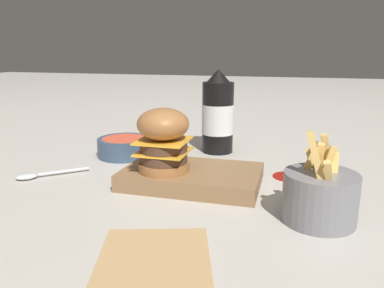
{
  "coord_description": "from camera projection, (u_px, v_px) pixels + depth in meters",
  "views": [
    {
      "loc": [
        -0.22,
        0.69,
        0.26
      ],
      "look_at": [
        -0.04,
        0.02,
        0.08
      ],
      "focal_mm": 35.0,
      "sensor_mm": 36.0,
      "label": 1
    }
  ],
  "objects": [
    {
      "name": "side_bowl",
      "position": [
        125.0,
        146.0,
        0.92
      ],
      "size": [
        0.13,
        0.13,
        0.05
      ],
      "color": "#384C66",
      "rests_on": "ground_plane"
    },
    {
      "name": "parchment_square",
      "position": [
        154.0,
        254.0,
        0.48
      ],
      "size": [
        0.18,
        0.18,
        0.0
      ],
      "color": "tan",
      "rests_on": "ground_plane"
    },
    {
      "name": "ground_plane",
      "position": [
        176.0,
        179.0,
        0.76
      ],
      "size": [
        6.0,
        6.0,
        0.0
      ],
      "primitive_type": "plane",
      "color": "#B7B2A8"
    },
    {
      "name": "ketchup_bottle",
      "position": [
        218.0,
        115.0,
        0.94
      ],
      "size": [
        0.08,
        0.08,
        0.21
      ],
      "color": "black",
      "rests_on": "ground_plane"
    },
    {
      "name": "serving_board",
      "position": [
        192.0,
        177.0,
        0.73
      ],
      "size": [
        0.26,
        0.16,
        0.03
      ],
      "color": "olive",
      "rests_on": "ground_plane"
    },
    {
      "name": "fries_basket",
      "position": [
        320.0,
        195.0,
        0.57
      ],
      "size": [
        0.11,
        0.11,
        0.15
      ],
      "color": "slate",
      "rests_on": "ground_plane"
    },
    {
      "name": "spoon",
      "position": [
        36.0,
        175.0,
        0.77
      ],
      "size": [
        0.12,
        0.11,
        0.01
      ],
      "rotation": [
        0.0,
        0.0,
        0.71
      ],
      "color": "silver",
      "rests_on": "ground_plane"
    },
    {
      "name": "ketchup_puddle",
      "position": [
        288.0,
        176.0,
        0.77
      ],
      "size": [
        0.06,
        0.06,
        0.0
      ],
      "color": "#9E140F",
      "rests_on": "ground_plane"
    },
    {
      "name": "burger",
      "position": [
        163.0,
        139.0,
        0.7
      ],
      "size": [
        0.1,
        0.1,
        0.12
      ],
      "color": "#9E6638",
      "rests_on": "serving_board"
    }
  ]
}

